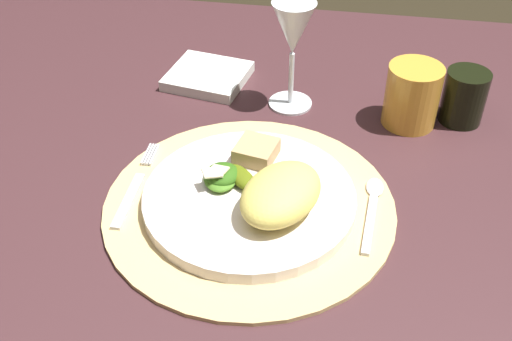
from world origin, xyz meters
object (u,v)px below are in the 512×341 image
at_px(dinner_plate, 249,199).
at_px(wine_glass, 293,34).
at_px(dark_tumbler, 464,97).
at_px(dining_table, 285,251).
at_px(spoon, 373,204).
at_px(napkin, 208,76).
at_px(amber_tumbler, 412,96).
at_px(fork, 135,188).

bearing_deg(dinner_plate, wine_glass, 85.10).
bearing_deg(dark_tumbler, dining_table, -141.09).
relative_size(dinner_plate, spoon, 1.95).
distance_m(spoon, wine_glass, 0.28).
bearing_deg(napkin, amber_tumbler, -11.68).
height_order(dinner_plate, dark_tumbler, dark_tumbler).
bearing_deg(dark_tumbler, amber_tumbler, -165.88).
bearing_deg(amber_tumbler, dinner_plate, -131.55).
distance_m(amber_tumbler, dark_tumbler, 0.08).
xyz_separation_m(dinner_plate, amber_tumbler, (0.20, 0.23, 0.03)).
xyz_separation_m(spoon, napkin, (-0.27, 0.27, 0.00)).
distance_m(napkin, dark_tumbler, 0.40).
distance_m(dinner_plate, amber_tumbler, 0.30).
height_order(amber_tumbler, dark_tumbler, amber_tumbler).
relative_size(amber_tumbler, dark_tumbler, 1.15).
relative_size(fork, spoon, 1.24).
height_order(dinner_plate, amber_tumbler, amber_tumbler).
bearing_deg(dinner_plate, amber_tumbler, 48.45).
height_order(fork, napkin, napkin).
height_order(dining_table, dinner_plate, dinner_plate).
bearing_deg(wine_glass, fork, -125.36).
bearing_deg(spoon, dark_tumbler, 60.83).
relative_size(napkin, dark_tumbler, 1.51).
xyz_separation_m(dining_table, spoon, (0.11, -0.03, 0.14)).
distance_m(dining_table, dinner_plate, 0.16).
relative_size(dinner_plate, dark_tumbler, 3.29).
xyz_separation_m(wine_glass, dark_tumbler, (0.26, 0.00, -0.08)).
bearing_deg(wine_glass, dinner_plate, -94.90).
xyz_separation_m(dinner_plate, spoon, (0.15, 0.02, -0.01)).
distance_m(dinner_plate, wine_glass, 0.27).
height_order(spoon, dark_tumbler, dark_tumbler).
height_order(spoon, amber_tumbler, amber_tumbler).
xyz_separation_m(dinner_plate, dark_tumbler, (0.28, 0.25, 0.03)).
bearing_deg(amber_tumbler, wine_glass, 174.00).
bearing_deg(spoon, dining_table, 163.54).
xyz_separation_m(amber_tumbler, dark_tumbler, (0.08, 0.02, -0.01)).
bearing_deg(dining_table, dark_tumbler, 38.91).
bearing_deg(spoon, wine_glass, 120.69).
xyz_separation_m(fork, dark_tumbler, (0.43, 0.24, 0.03)).
bearing_deg(spoon, napkin, 135.46).
distance_m(fork, napkin, 0.29).
xyz_separation_m(dining_table, wine_glass, (-0.02, 0.19, 0.25)).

